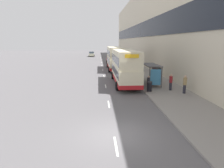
{
  "coord_description": "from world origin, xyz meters",
  "views": [
    {
      "loc": [
        -0.87,
        -10.87,
        5.39
      ],
      "look_at": [
        1.21,
        19.06,
        -1.06
      ],
      "focal_mm": 32.0,
      "sensor_mm": 36.0,
      "label": 1
    }
  ],
  "objects_px": {
    "car_1": "(110,59)",
    "pedestrian_4": "(136,72)",
    "bus_shelter": "(153,71)",
    "car_0": "(92,54)",
    "litter_bin": "(149,86)",
    "pedestrian_1": "(185,84)",
    "pedestrian_3": "(148,83)",
    "pedestrian_at_shelter": "(154,75)",
    "double_decker_bus_near": "(125,66)",
    "double_decker_bus_ahead": "(115,58)",
    "pedestrian_2": "(171,82)"
  },
  "relations": [
    {
      "from": "double_decker_bus_ahead",
      "to": "pedestrian_2",
      "type": "distance_m",
      "value": 17.98
    },
    {
      "from": "double_decker_bus_near",
      "to": "car_0",
      "type": "height_order",
      "value": "double_decker_bus_near"
    },
    {
      "from": "double_decker_bus_near",
      "to": "pedestrian_4",
      "type": "xyz_separation_m",
      "value": [
        2.13,
        3.4,
        -1.24
      ]
    },
    {
      "from": "double_decker_bus_near",
      "to": "litter_bin",
      "type": "distance_m",
      "value": 5.18
    },
    {
      "from": "pedestrian_3",
      "to": "litter_bin",
      "type": "relative_size",
      "value": 1.56
    },
    {
      "from": "double_decker_bus_ahead",
      "to": "car_0",
      "type": "height_order",
      "value": "double_decker_bus_ahead"
    },
    {
      "from": "pedestrian_3",
      "to": "car_1",
      "type": "bearing_deg",
      "value": 94.53
    },
    {
      "from": "double_decker_bus_ahead",
      "to": "pedestrian_4",
      "type": "relative_size",
      "value": 5.84
    },
    {
      "from": "double_decker_bus_ahead",
      "to": "bus_shelter",
      "type": "bearing_deg",
      "value": -76.75
    },
    {
      "from": "double_decker_bus_ahead",
      "to": "pedestrian_2",
      "type": "bearing_deg",
      "value": -74.97
    },
    {
      "from": "bus_shelter",
      "to": "pedestrian_1",
      "type": "relative_size",
      "value": 2.25
    },
    {
      "from": "car_1",
      "to": "pedestrian_at_shelter",
      "type": "height_order",
      "value": "pedestrian_at_shelter"
    },
    {
      "from": "double_decker_bus_near",
      "to": "pedestrian_1",
      "type": "bearing_deg",
      "value": -45.24
    },
    {
      "from": "pedestrian_2",
      "to": "bus_shelter",
      "type": "bearing_deg",
      "value": 114.04
    },
    {
      "from": "car_1",
      "to": "pedestrian_4",
      "type": "xyz_separation_m",
      "value": [
        2.43,
        -22.05,
        0.15
      ]
    },
    {
      "from": "car_1",
      "to": "pedestrian_1",
      "type": "bearing_deg",
      "value": -79.46
    },
    {
      "from": "pedestrian_at_shelter",
      "to": "pedestrian_4",
      "type": "distance_m",
      "value": 3.55
    },
    {
      "from": "pedestrian_at_shelter",
      "to": "car_1",
      "type": "bearing_deg",
      "value": 99.47
    },
    {
      "from": "double_decker_bus_near",
      "to": "pedestrian_1",
      "type": "height_order",
      "value": "double_decker_bus_near"
    },
    {
      "from": "pedestrian_at_shelter",
      "to": "pedestrian_4",
      "type": "height_order",
      "value": "pedestrian_4"
    },
    {
      "from": "double_decker_bus_ahead",
      "to": "litter_bin",
      "type": "height_order",
      "value": "double_decker_bus_ahead"
    },
    {
      "from": "car_0",
      "to": "litter_bin",
      "type": "xyz_separation_m",
      "value": [
        7.72,
        -52.07,
        -0.2
      ]
    },
    {
      "from": "pedestrian_4",
      "to": "litter_bin",
      "type": "height_order",
      "value": "pedestrian_4"
    },
    {
      "from": "pedestrian_at_shelter",
      "to": "car_0",
      "type": "bearing_deg",
      "value": 101.4
    },
    {
      "from": "bus_shelter",
      "to": "car_0",
      "type": "bearing_deg",
      "value": 100.35
    },
    {
      "from": "double_decker_bus_near",
      "to": "pedestrian_at_shelter",
      "type": "height_order",
      "value": "double_decker_bus_near"
    },
    {
      "from": "car_0",
      "to": "car_1",
      "type": "bearing_deg",
      "value": 103.57
    },
    {
      "from": "pedestrian_at_shelter",
      "to": "pedestrian_3",
      "type": "height_order",
      "value": "pedestrian_at_shelter"
    },
    {
      "from": "double_decker_bus_near",
      "to": "double_decker_bus_ahead",
      "type": "bearing_deg",
      "value": 90.61
    },
    {
      "from": "bus_shelter",
      "to": "litter_bin",
      "type": "distance_m",
      "value": 3.53
    },
    {
      "from": "car_0",
      "to": "litter_bin",
      "type": "bearing_deg",
      "value": 98.44
    },
    {
      "from": "car_0",
      "to": "pedestrian_1",
      "type": "xyz_separation_m",
      "value": [
        11.1,
        -53.11,
        0.22
      ]
    },
    {
      "from": "pedestrian_3",
      "to": "double_decker_bus_near",
      "type": "bearing_deg",
      "value": 116.31
    },
    {
      "from": "pedestrian_3",
      "to": "litter_bin",
      "type": "xyz_separation_m",
      "value": [
        0.03,
        -0.33,
        -0.31
      ]
    },
    {
      "from": "double_decker_bus_ahead",
      "to": "pedestrian_3",
      "type": "bearing_deg",
      "value": -82.83
    },
    {
      "from": "car_1",
      "to": "pedestrian_at_shelter",
      "type": "bearing_deg",
      "value": -80.53
    },
    {
      "from": "bus_shelter",
      "to": "pedestrian_4",
      "type": "xyz_separation_m",
      "value": [
        -1.17,
        4.78,
        -0.83
      ]
    },
    {
      "from": "litter_bin",
      "to": "pedestrian_4",
      "type": "bearing_deg",
      "value": 89.59
    },
    {
      "from": "double_decker_bus_ahead",
      "to": "pedestrian_1",
      "type": "xyz_separation_m",
      "value": [
        5.59,
        -18.72,
        -1.19
      ]
    },
    {
      "from": "double_decker_bus_near",
      "to": "pedestrian_4",
      "type": "distance_m",
      "value": 4.2
    },
    {
      "from": "car_0",
      "to": "pedestrian_at_shelter",
      "type": "bearing_deg",
      "value": 101.4
    },
    {
      "from": "bus_shelter",
      "to": "car_0",
      "type": "distance_m",
      "value": 49.8
    },
    {
      "from": "bus_shelter",
      "to": "car_1",
      "type": "xyz_separation_m",
      "value": [
        -3.6,
        26.82,
        -0.98
      ]
    },
    {
      "from": "pedestrian_4",
      "to": "litter_bin",
      "type": "relative_size",
      "value": 1.69
    },
    {
      "from": "pedestrian_3",
      "to": "pedestrian_4",
      "type": "relative_size",
      "value": 0.92
    },
    {
      "from": "car_1",
      "to": "pedestrian_at_shelter",
      "type": "distance_m",
      "value": 25.48
    },
    {
      "from": "car_0",
      "to": "litter_bin",
      "type": "distance_m",
      "value": 52.64
    },
    {
      "from": "bus_shelter",
      "to": "pedestrian_3",
      "type": "xyz_separation_m",
      "value": [
        -1.25,
        -2.76,
        -0.9
      ]
    },
    {
      "from": "pedestrian_at_shelter",
      "to": "litter_bin",
      "type": "height_order",
      "value": "pedestrian_at_shelter"
    },
    {
      "from": "bus_shelter",
      "to": "double_decker_bus_near",
      "type": "xyz_separation_m",
      "value": [
        -3.3,
        1.38,
        0.41
      ]
    }
  ]
}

